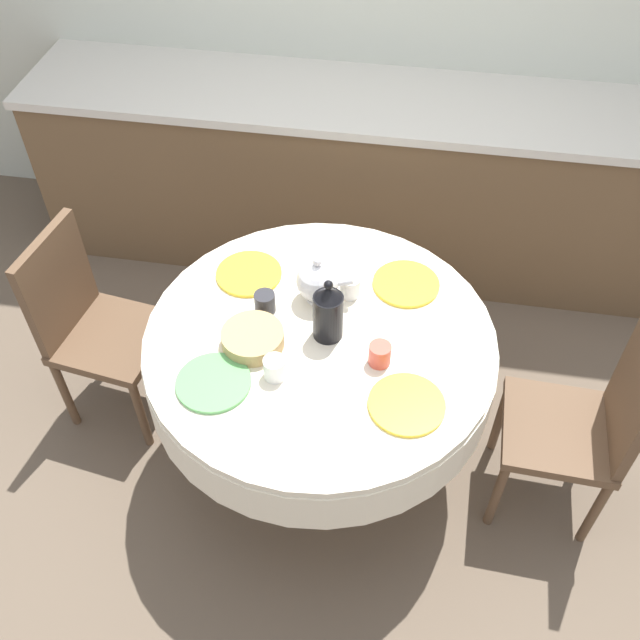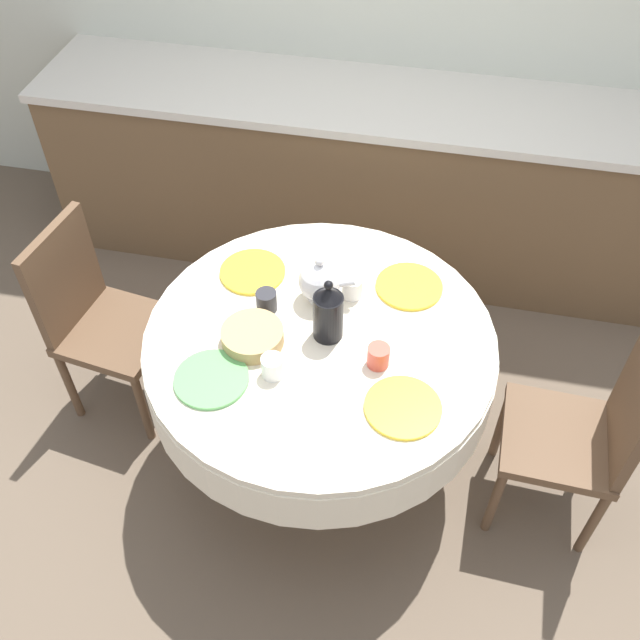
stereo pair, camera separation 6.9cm
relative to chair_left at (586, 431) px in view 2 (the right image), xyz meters
The scene contains 16 objects.
ground_plane 1.08m from the chair_left, behind, with size 12.00×12.00×0.00m, color brown.
kitchen_counter 1.67m from the chair_left, 125.22° to the left, with size 3.24×0.64×0.91m.
dining_table 0.97m from the chair_left, behind, with size 1.24×1.24×0.74m.
chair_left is the anchor object (origin of this frame).
chair_right 1.92m from the chair_left, behind, with size 0.45×0.45×0.90m.
plate_near_left 1.32m from the chair_left, 169.79° to the right, with size 0.25×0.25×0.01m, color #5BA85B.
cup_near_left 1.13m from the chair_left, behind, with size 0.07×0.07×0.08m, color white.
plate_near_right 0.72m from the chair_left, 161.55° to the right, with size 0.25×0.25×0.01m, color yellow.
cup_near_right 0.80m from the chair_left, behind, with size 0.07×0.07×0.08m, color #CC4C3D.
plate_far_left 1.33m from the chair_left, 166.91° to the left, with size 0.25×0.25×0.01m, color yellow.
cup_far_left 1.22m from the chair_left, behind, with size 0.07×0.07×0.08m, color #28282D.
plate_far_right 0.81m from the chair_left, 153.75° to the left, with size 0.25×0.25×0.01m, color yellow.
cup_far_right 0.97m from the chair_left, 163.88° to the left, with size 0.07×0.07×0.08m, color white.
coffee_carafe 1.00m from the chair_left, behind, with size 0.10×0.10×0.25m.
teapot 1.07m from the chair_left, 167.78° to the left, with size 0.21×0.15×0.20m.
bread_basket 1.21m from the chair_left, behind, with size 0.22×0.22×0.06m, color tan.
Camera 2 is at (0.34, -1.62, 2.58)m, focal length 40.00 mm.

